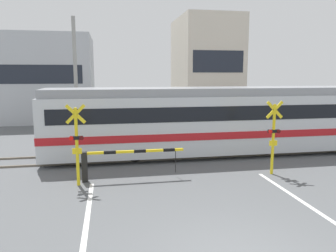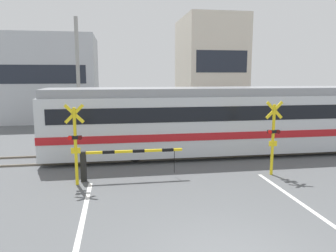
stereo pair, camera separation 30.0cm
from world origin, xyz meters
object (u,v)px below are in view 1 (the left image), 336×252
(crossing_signal_left, at_px, (77,141))
(crossing_signal_right, at_px, (273,134))
(pedestrian, at_px, (150,120))
(crossing_barrier_far, at_px, (199,128))
(commuter_train, at_px, (267,118))
(crossing_barrier_near, at_px, (111,159))

(crossing_signal_left, bearing_deg, crossing_signal_right, 0.00)
(crossing_signal_left, distance_m, pedestrian, 9.98)
(crossing_barrier_far, xyz_separation_m, crossing_signal_left, (-6.13, -6.39, 0.77))
(crossing_signal_right, relative_size, pedestrian, 1.73)
(commuter_train, bearing_deg, crossing_barrier_far, 132.32)
(crossing_barrier_far, height_order, crossing_signal_right, crossing_signal_right)
(pedestrian, bearing_deg, commuter_train, -48.58)
(crossing_barrier_far, distance_m, crossing_signal_left, 8.89)
(commuter_train, distance_m, crossing_barrier_far, 4.04)
(crossing_barrier_near, height_order, crossing_signal_right, crossing_signal_right)
(crossing_barrier_far, xyz_separation_m, crossing_signal_right, (1.14, -6.39, 0.77))
(commuter_train, distance_m, crossing_signal_right, 3.80)
(crossing_signal_right, xyz_separation_m, pedestrian, (-3.58, 9.25, -0.62))
(crossing_barrier_far, relative_size, crossing_signal_right, 1.31)
(crossing_barrier_near, xyz_separation_m, crossing_signal_right, (6.13, -0.35, 0.77))
(crossing_signal_left, bearing_deg, crossing_barrier_near, 17.15)
(crossing_signal_right, bearing_deg, crossing_signal_left, 180.00)
(crossing_barrier_near, distance_m, crossing_signal_left, 1.42)
(commuter_train, distance_m, crossing_signal_left, 9.45)
(crossing_barrier_far, relative_size, crossing_signal_left, 1.31)
(commuter_train, bearing_deg, crossing_barrier_near, -157.73)
(crossing_barrier_near, relative_size, crossing_signal_right, 1.31)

